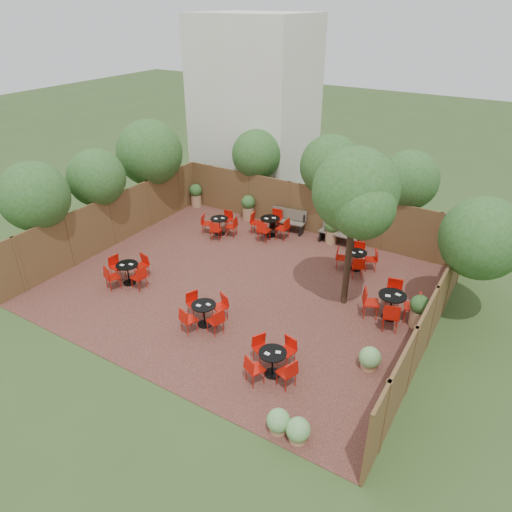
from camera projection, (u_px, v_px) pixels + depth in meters
The scene contains 13 objects.
ground at pixel (244, 287), 15.88m from camera, with size 80.00×80.00×0.00m, color #354F23.
courtyard_paving at pixel (244, 287), 15.88m from camera, with size 12.00×10.00×0.02m, color #391C17.
fence_back at pixel (310, 209), 19.14m from camera, with size 12.00×0.08×2.00m, color brown.
fence_left at pixel (113, 221), 18.16m from camera, with size 0.08×10.00×2.00m, color brown.
fence_right at pixel (431, 318), 12.65m from camera, with size 0.08×10.00×2.00m, color brown.
neighbour_building at pixel (255, 108), 22.00m from camera, with size 5.00×4.00×8.00m, color silver.
overhang_foliage at pixel (237, 175), 17.61m from camera, with size 15.74×10.57×2.75m.
courtyard_tree at pixel (354, 196), 13.33m from camera, with size 2.66×2.56×4.99m.
park_bench_left at pixel (288, 220), 19.47m from camera, with size 1.53×0.66×0.92m.
park_bench_right at pixel (340, 232), 18.40m from camera, with size 1.58×0.51×0.98m.
bistro_tables at pixel (267, 273), 15.80m from camera, with size 9.76×8.50×0.94m.
planters at pixel (281, 226), 18.70m from camera, with size 11.74×4.42×1.10m.
low_shrubs at pixel (322, 398), 11.07m from camera, with size 1.58×3.60×0.62m.
Camera 1 is at (7.38, -11.22, 8.55)m, focal length 33.17 mm.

